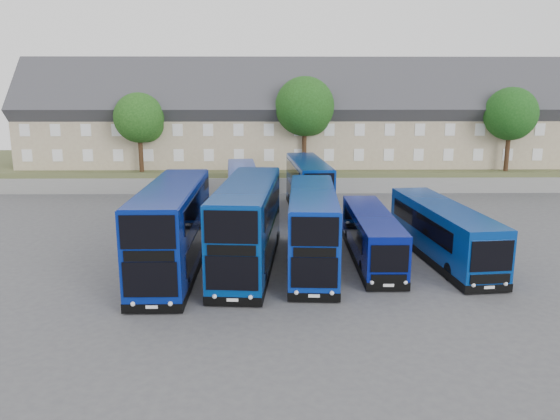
{
  "coord_description": "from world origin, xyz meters",
  "views": [
    {
      "loc": [
        -1.2,
        -28.3,
        10.21
      ],
      "look_at": [
        -0.68,
        6.92,
        2.2
      ],
      "focal_mm": 35.0,
      "sensor_mm": 36.0,
      "label": 1
    }
  ],
  "objects_px": {
    "coach_east_a": "(372,237)",
    "tree_far": "(539,109)",
    "dd_front_left": "(173,230)",
    "dd_front_mid": "(248,226)",
    "tree_east": "(512,116)",
    "tree_west": "(141,120)",
    "tree_mid": "(306,109)"
  },
  "relations": [
    {
      "from": "tree_west",
      "to": "tree_mid",
      "type": "xyz_separation_m",
      "value": [
        16.0,
        0.5,
        1.02
      ]
    },
    {
      "from": "tree_west",
      "to": "tree_far",
      "type": "height_order",
      "value": "tree_far"
    },
    {
      "from": "tree_east",
      "to": "tree_far",
      "type": "distance_m",
      "value": 9.23
    },
    {
      "from": "tree_west",
      "to": "tree_east",
      "type": "height_order",
      "value": "tree_east"
    },
    {
      "from": "dd_front_left",
      "to": "tree_west",
      "type": "distance_m",
      "value": 25.48
    },
    {
      "from": "tree_west",
      "to": "tree_far",
      "type": "relative_size",
      "value": 0.88
    },
    {
      "from": "coach_east_a",
      "to": "dd_front_left",
      "type": "bearing_deg",
      "value": -170.53
    },
    {
      "from": "dd_front_left",
      "to": "tree_mid",
      "type": "height_order",
      "value": "tree_mid"
    },
    {
      "from": "dd_front_left",
      "to": "dd_front_mid",
      "type": "xyz_separation_m",
      "value": [
        4.14,
        0.78,
        0.01
      ]
    },
    {
      "from": "dd_front_left",
      "to": "dd_front_mid",
      "type": "height_order",
      "value": "dd_front_mid"
    },
    {
      "from": "dd_front_left",
      "to": "tree_far",
      "type": "relative_size",
      "value": 1.41
    },
    {
      "from": "dd_front_mid",
      "to": "tree_west",
      "type": "height_order",
      "value": "tree_west"
    },
    {
      "from": "dd_front_left",
      "to": "tree_far",
      "type": "xyz_separation_m",
      "value": [
        34.88,
        31.02,
        5.33
      ]
    },
    {
      "from": "coach_east_a",
      "to": "tree_far",
      "type": "xyz_separation_m",
      "value": [
        23.43,
        29.22,
        6.31
      ]
    },
    {
      "from": "coach_east_a",
      "to": "tree_east",
      "type": "xyz_separation_m",
      "value": [
        17.43,
        22.22,
        5.97
      ]
    },
    {
      "from": "dd_front_mid",
      "to": "tree_east",
      "type": "bearing_deg",
      "value": 47.83
    },
    {
      "from": "coach_east_a",
      "to": "tree_mid",
      "type": "relative_size",
      "value": 1.16
    },
    {
      "from": "dd_front_left",
      "to": "tree_east",
      "type": "bearing_deg",
      "value": 39.49
    },
    {
      "from": "dd_front_mid",
      "to": "coach_east_a",
      "type": "relative_size",
      "value": 1.17
    },
    {
      "from": "dd_front_left",
      "to": "dd_front_mid",
      "type": "relative_size",
      "value": 0.98
    },
    {
      "from": "tree_west",
      "to": "tree_east",
      "type": "xyz_separation_m",
      "value": [
        36.0,
        0.0,
        0.34
      ]
    },
    {
      "from": "dd_front_mid",
      "to": "tree_mid",
      "type": "relative_size",
      "value": 1.36
    },
    {
      "from": "tree_east",
      "to": "tree_far",
      "type": "height_order",
      "value": "tree_far"
    },
    {
      "from": "tree_east",
      "to": "tree_far",
      "type": "bearing_deg",
      "value": 49.4
    },
    {
      "from": "dd_front_mid",
      "to": "tree_east",
      "type": "height_order",
      "value": "tree_east"
    },
    {
      "from": "dd_front_left",
      "to": "coach_east_a",
      "type": "xyz_separation_m",
      "value": [
        11.44,
        1.8,
        -0.97
      ]
    },
    {
      "from": "coach_east_a",
      "to": "tree_far",
      "type": "height_order",
      "value": "tree_far"
    },
    {
      "from": "coach_east_a",
      "to": "tree_east",
      "type": "bearing_deg",
      "value": 52.44
    },
    {
      "from": "dd_front_mid",
      "to": "tree_west",
      "type": "distance_m",
      "value": 26.24
    },
    {
      "from": "coach_east_a",
      "to": "tree_far",
      "type": "relative_size",
      "value": 1.23
    },
    {
      "from": "tree_mid",
      "to": "tree_far",
      "type": "height_order",
      "value": "tree_mid"
    },
    {
      "from": "tree_mid",
      "to": "tree_far",
      "type": "bearing_deg",
      "value": 14.04
    }
  ]
}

